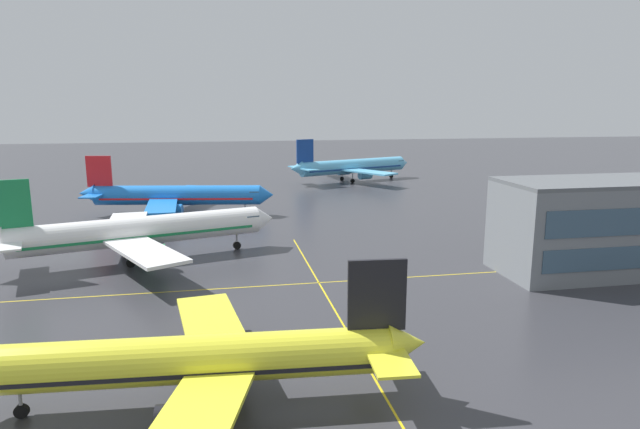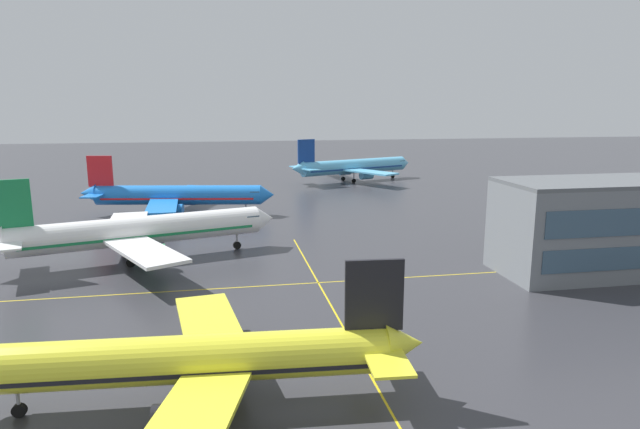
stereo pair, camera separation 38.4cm
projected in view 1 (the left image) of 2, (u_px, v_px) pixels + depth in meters
name	position (u px, v px, depth m)	size (l,w,h in m)	color
airliner_front_gate	(197.00, 360.00, 38.88)	(34.26, 29.50, 10.65)	yellow
airliner_second_row	(138.00, 231.00, 75.56)	(39.29, 33.49, 12.40)	white
airliner_third_row	(175.00, 195.00, 106.54)	(38.01, 32.41, 11.84)	blue
airliner_far_left_stand	(352.00, 167.00, 154.22)	(38.68, 33.13, 12.41)	#5BB7E5
taxiway_markings	(356.00, 347.00, 49.27)	(115.24, 81.12, 0.01)	yellow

